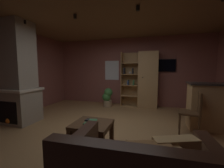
{
  "coord_description": "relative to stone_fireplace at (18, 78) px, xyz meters",
  "views": [
    {
      "loc": [
        1.0,
        -2.94,
        1.41
      ],
      "look_at": [
        0.0,
        0.4,
        1.05
      ],
      "focal_mm": 22.79,
      "sensor_mm": 36.0,
      "label": 1
    }
  ],
  "objects": [
    {
      "name": "floor",
      "position": [
        2.44,
        0.09,
        -1.19
      ],
      "size": [
        5.98,
        5.34,
        0.02
      ],
      "primitive_type": "cube",
      "color": "#A37A4C",
      "rests_on": "ground"
    },
    {
      "name": "wall_back",
      "position": [
        2.44,
        2.79,
        0.13
      ],
      "size": [
        6.1,
        0.06,
        2.63
      ],
      "primitive_type": "cube",
      "color": "#8E544C",
      "rests_on": "ground"
    },
    {
      "name": "wall_left",
      "position": [
        -0.58,
        0.09,
        0.13
      ],
      "size": [
        0.06,
        5.34,
        2.63
      ],
      "primitive_type": "cube",
      "color": "#8E544C",
      "rests_on": "ground"
    },
    {
      "name": "ceiling",
      "position": [
        2.44,
        0.09,
        1.45
      ],
      "size": [
        5.98,
        5.34,
        0.02
      ],
      "primitive_type": "cube",
      "color": "brown"
    },
    {
      "name": "window_pane_back",
      "position": [
        1.75,
        2.75,
        0.19
      ],
      "size": [
        0.58,
        0.01,
        0.78
      ],
      "primitive_type": "cube",
      "color": "white"
    },
    {
      "name": "stone_fireplace",
      "position": [
        0.0,
        0.0,
        0.0
      ],
      "size": [
        0.96,
        0.78,
        2.63
      ],
      "color": "gray",
      "rests_on": "ground"
    },
    {
      "name": "bookshelf_cabinet",
      "position": [
        3.12,
        2.51,
        -0.17
      ],
      "size": [
        1.33,
        0.41,
        2.05
      ],
      "color": "tan",
      "rests_on": "ground"
    },
    {
      "name": "kitchen_bar_counter",
      "position": [
        4.98,
        0.93,
        -0.63
      ],
      "size": [
        1.51,
        0.57,
        1.1
      ],
      "color": "tan",
      "rests_on": "ground"
    },
    {
      "name": "coffee_table",
      "position": [
        2.4,
        -0.64,
        -0.81
      ],
      "size": [
        0.66,
        0.6,
        0.47
      ],
      "color": "#4C331E",
      "rests_on": "ground"
    },
    {
      "name": "table_book_0",
      "position": [
        2.34,
        -0.71,
        -0.71
      ],
      "size": [
        0.11,
        0.11,
        0.02
      ],
      "primitive_type": "cube",
      "rotation": [
        0.0,
        0.0,
        0.05
      ],
      "color": "#387247",
      "rests_on": "coffee_table"
    },
    {
      "name": "table_book_1",
      "position": [
        2.34,
        -0.6,
        -0.68
      ],
      "size": [
        0.15,
        0.12,
        0.02
      ],
      "primitive_type": "cube",
      "rotation": [
        0.0,
        0.0,
        -0.17
      ],
      "color": "black",
      "rests_on": "coffee_table"
    },
    {
      "name": "table_book_2",
      "position": [
        2.43,
        -0.66,
        -0.66
      ],
      "size": [
        0.16,
        0.13,
        0.02
      ],
      "primitive_type": "cube",
      "rotation": [
        0.0,
        0.0,
        0.26
      ],
      "color": "#387247",
      "rests_on": "coffee_table"
    },
    {
      "name": "dining_chair",
      "position": [
        4.27,
        0.54,
        -0.66
      ],
      "size": [
        0.47,
        0.47,
        0.92
      ],
      "color": "#4C331E",
      "rests_on": "ground"
    },
    {
      "name": "potted_floor_plant",
      "position": [
        1.74,
        2.2,
        -0.82
      ],
      "size": [
        0.39,
        0.34,
        0.71
      ],
      "color": "#9E896B",
      "rests_on": "ground"
    },
    {
      "name": "wall_mounted_tv",
      "position": [
        3.76,
        2.72,
        0.37
      ],
      "size": [
        0.81,
        0.06,
        0.45
      ],
      "color": "black"
    },
    {
      "name": "track_light_spot_0",
      "position": [
        0.37,
        -0.02,
        1.37
      ],
      "size": [
        0.07,
        0.07,
        0.09
      ],
      "primitive_type": "cylinder",
      "color": "black"
    },
    {
      "name": "track_light_spot_1",
      "position": [
        1.74,
        0.01,
        1.37
      ],
      "size": [
        0.07,
        0.07,
        0.09
      ],
      "primitive_type": "cylinder",
      "color": "black"
    },
    {
      "name": "track_light_spot_2",
      "position": [
        3.1,
        -0.03,
        1.37
      ],
      "size": [
        0.07,
        0.07,
        0.09
      ],
      "primitive_type": "cylinder",
      "color": "black"
    }
  ]
}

